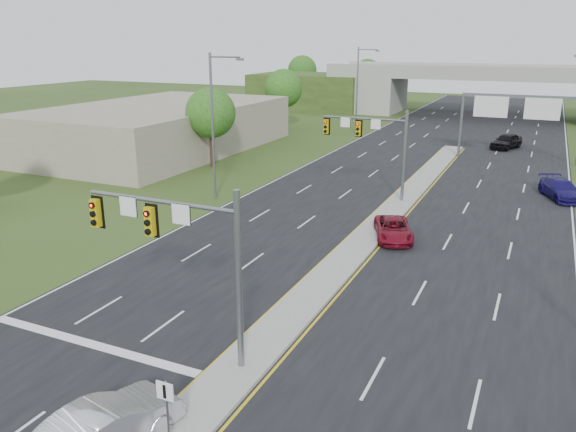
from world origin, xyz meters
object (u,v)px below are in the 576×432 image
(signal_mast_far, at_px, (375,139))
(sign_gantry, at_px, (519,109))
(car_far_a, at_px, (393,229))
(car_silver, at_px, (104,429))
(car_far_b, at_px, (561,189))
(overpass, at_px, (486,94))
(car_far_c, at_px, (506,141))
(signal_mast_near, at_px, (183,244))
(keep_right_sign, at_px, (166,402))

(signal_mast_far, height_order, sign_gantry, signal_mast_far)
(signal_mast_far, bearing_deg, car_far_a, -65.61)
(car_silver, distance_m, car_far_b, 38.94)
(sign_gantry, xyz_separation_m, car_far_b, (4.32, -13.66, -4.48))
(sign_gantry, relative_size, overpass, 0.14)
(signal_mast_far, relative_size, car_far_c, 1.40)
(signal_mast_near, xyz_separation_m, overpass, (2.26, 80.07, -1.17))
(signal_mast_near, bearing_deg, car_far_a, 77.30)
(signal_mast_far, bearing_deg, sign_gantry, 65.89)
(overpass, xyz_separation_m, car_silver, (-1.50, -85.62, -2.72))
(sign_gantry, xyz_separation_m, overpass, (-6.68, 35.08, -1.69))
(overpass, xyz_separation_m, car_far_b, (11.00, -48.74, -2.80))
(keep_right_sign, bearing_deg, signal_mast_near, 116.94)
(car_silver, relative_size, car_far_a, 1.09)
(car_silver, bearing_deg, signal_mast_far, -76.42)
(signal_mast_far, xyz_separation_m, sign_gantry, (8.95, 19.99, 0.51))
(signal_mast_far, distance_m, keep_right_sign, 29.71)
(signal_mast_far, height_order, car_silver, signal_mast_far)
(car_far_a, bearing_deg, car_far_b, 36.23)
(sign_gantry, bearing_deg, car_silver, -99.20)
(car_silver, bearing_deg, signal_mast_near, -70.01)
(signal_mast_near, xyz_separation_m, car_far_a, (3.76, 16.70, -4.07))
(signal_mast_near, bearing_deg, car_far_c, 81.57)
(car_far_b, bearing_deg, signal_mast_near, -135.13)
(signal_mast_near, height_order, car_silver, signal_mast_near)
(car_silver, height_order, car_far_a, car_silver)
(car_far_b, bearing_deg, car_far_a, -145.17)
(sign_gantry, bearing_deg, overpass, 100.79)
(keep_right_sign, height_order, sign_gantry, sign_gantry)
(overpass, relative_size, car_far_a, 17.49)
(overpass, bearing_deg, sign_gantry, -79.21)
(sign_gantry, bearing_deg, car_far_a, -100.38)
(signal_mast_near, height_order, car_far_b, signal_mast_near)
(signal_mast_far, relative_size, overpass, 0.09)
(keep_right_sign, height_order, car_far_a, keep_right_sign)
(overpass, xyz_separation_m, car_far_a, (1.50, -63.37, -2.90))
(signal_mast_near, xyz_separation_m, signal_mast_far, (0.00, 25.00, 0.00))
(keep_right_sign, relative_size, sign_gantry, 0.19)
(signal_mast_near, bearing_deg, sign_gantry, 78.75)
(car_far_b, height_order, car_far_c, car_far_c)
(signal_mast_near, bearing_deg, car_silver, -82.16)
(overpass, relative_size, car_far_b, 15.78)
(signal_mast_far, relative_size, car_far_a, 1.53)
(car_silver, relative_size, car_far_c, 0.99)
(signal_mast_near, distance_m, keep_right_sign, 5.94)
(signal_mast_far, height_order, car_far_b, signal_mast_far)
(car_far_b, bearing_deg, keep_right_sign, -129.27)
(signal_mast_near, bearing_deg, car_far_b, 67.06)
(car_far_b, relative_size, car_far_c, 1.01)
(signal_mast_near, relative_size, car_far_b, 1.38)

